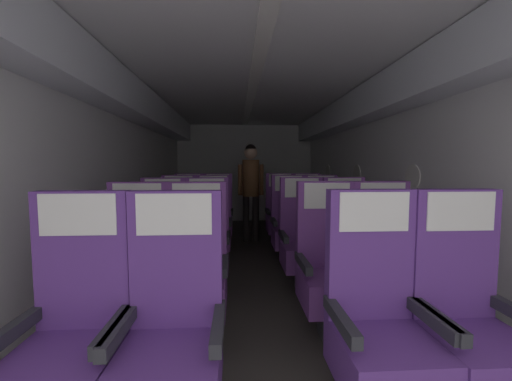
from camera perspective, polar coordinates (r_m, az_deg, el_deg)
The scene contains 23 objects.
ground at distance 3.91m, azimuth -0.51°, elevation -14.68°, with size 3.34×7.54×0.02m, color #3D3833.
fuselage_shell at distance 3.97m, azimuth -0.72°, elevation 9.42°, with size 3.22×7.19×2.26m.
seat_a_left_window at distance 1.80m, azimuth -30.26°, elevation -22.07°, with size 0.48×0.49×1.15m.
seat_a_left_aisle at distance 1.65m, azimuth -14.88°, elevation -24.23°, with size 0.48×0.49×1.15m.
seat_a_right_aisle at distance 1.99m, azimuth 34.11°, elevation -19.63°, with size 0.48×0.49×1.15m.
seat_a_right_window at distance 1.78m, azimuth 21.44°, elevation -22.10°, with size 0.48×0.49×1.15m.
seat_b_left_window at distance 2.55m, azimuth -21.02°, elevation -13.81°, with size 0.48×0.49×1.15m.
seat_b_left_aisle at distance 2.44m, azimuth -10.85°, elevation -14.45°, with size 0.48×0.49×1.15m.
seat_b_right_aisle at distance 2.67m, azimuth 22.52°, elevation -12.99°, with size 0.48×0.49×1.15m.
seat_b_right_window at distance 2.52m, azimuth 13.12°, elevation -13.82°, with size 0.48×0.49×1.15m.
seat_c_left_window at distance 3.33m, azimuth -16.70°, elevation -9.37°, with size 0.48×0.49×1.15m.
seat_c_left_aisle at distance 3.29m, azimuth -8.95°, elevation -9.43°, with size 0.48×0.49×1.15m.
seat_c_right_aisle at distance 3.45m, azimuth 16.07°, elevation -8.87°, with size 0.48×0.49×1.15m.
seat_c_right_window at distance 3.34m, azimuth 8.52°, elevation -9.19°, with size 0.48×0.49×1.15m.
seat_d_left_window at distance 4.18m, azimuth -13.95°, elevation -6.49°, with size 0.48×0.49×1.15m.
seat_d_left_aisle at distance 4.13m, azimuth -7.73°, elevation -6.54°, with size 0.48×0.49×1.15m.
seat_d_right_aisle at distance 4.27m, azimuth 11.93°, elevation -6.24°, with size 0.48×0.49×1.15m.
seat_d_right_window at distance 4.16m, azimuth 6.06°, elevation -6.44°, with size 0.48×0.49×1.15m.
seat_e_left_window at distance 5.02m, azimuth -12.14°, elevation -4.63°, with size 0.48×0.49×1.15m.
seat_e_left_aisle at distance 4.97m, azimuth -6.94°, elevation -4.65°, with size 0.48×0.49×1.15m.
seat_e_right_aisle at distance 5.08m, azimuth 9.35°, elevation -4.48°, with size 0.48×0.49×1.15m.
seat_e_right_window at distance 5.02m, azimuth 4.48°, elevation -4.54°, with size 0.48×0.49×1.15m.
flight_attendant at distance 5.24m, azimuth -0.95°, elevation 1.59°, with size 0.43×0.28×1.63m.
Camera 1 is at (-0.20, -0.12, 1.27)m, focal length 22.04 mm.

